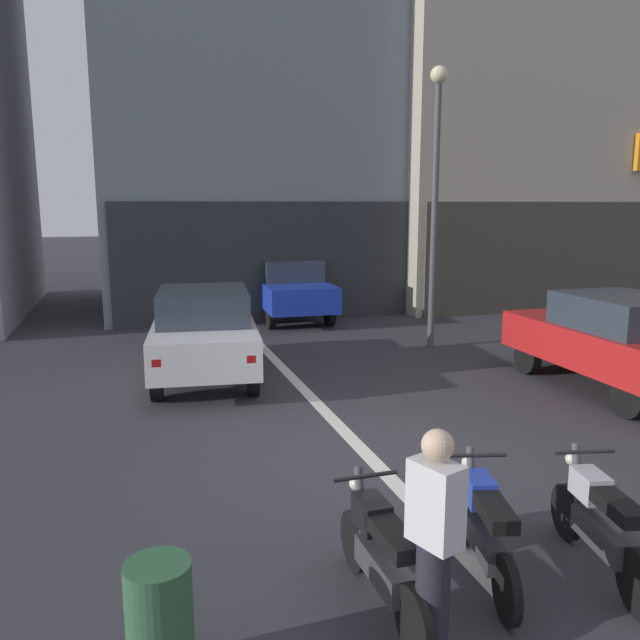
# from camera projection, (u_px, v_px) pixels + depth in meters

# --- Properties ---
(ground_plane) EXTENTS (120.00, 120.00, 0.00)m
(ground_plane) POSITION_uv_depth(u_px,v_px,m) (369.00, 457.00, 7.92)
(ground_plane) COLOR #333338
(lane_centre_line) EXTENTS (0.20, 18.00, 0.01)m
(lane_centre_line) POSITION_uv_depth(u_px,v_px,m) (267.00, 352.00, 13.56)
(lane_centre_line) COLOR silver
(lane_centre_line) RESTS_ON ground
(building_mid_block) EXTENTS (10.41, 7.15, 18.43)m
(building_mid_block) POSITION_uv_depth(u_px,v_px,m) (270.00, 1.00, 19.06)
(building_mid_block) COLOR gray
(building_mid_block) RESTS_ON ground
(building_far_right) EXTENTS (10.21, 8.76, 13.20)m
(building_far_right) POSITION_uv_depth(u_px,v_px,m) (501.00, 103.00, 21.88)
(building_far_right) COLOR #B2A893
(building_far_right) RESTS_ON ground
(car_white_crossing_near) EXTENTS (2.23, 4.28, 1.64)m
(car_white_crossing_near) POSITION_uv_depth(u_px,v_px,m) (204.00, 330.00, 11.40)
(car_white_crossing_near) COLOR black
(car_white_crossing_near) RESTS_ON ground
(car_red_parked_kerbside) EXTENTS (1.86, 4.14, 1.64)m
(car_red_parked_kerbside) POSITION_uv_depth(u_px,v_px,m) (616.00, 339.00, 10.61)
(car_red_parked_kerbside) COLOR black
(car_red_parked_kerbside) RESTS_ON ground
(car_blue_down_street) EXTENTS (1.92, 4.16, 1.64)m
(car_blue_down_street) POSITION_uv_depth(u_px,v_px,m) (290.00, 287.00, 17.38)
(car_blue_down_street) COLOR black
(car_blue_down_street) RESTS_ON ground
(street_lamp) EXTENTS (0.36, 0.36, 5.94)m
(street_lamp) POSITION_uv_depth(u_px,v_px,m) (436.00, 178.00, 13.35)
(street_lamp) COLOR #47474C
(street_lamp) RESTS_ON ground
(motorcycle_black_row_leftmost) EXTENTS (0.55, 1.67, 0.98)m
(motorcycle_black_row_leftmost) POSITION_uv_depth(u_px,v_px,m) (381.00, 553.00, 4.89)
(motorcycle_black_row_leftmost) COLOR black
(motorcycle_black_row_leftmost) RESTS_ON ground
(motorcycle_blue_row_left_mid) EXTENTS (0.60, 1.64, 0.98)m
(motorcycle_blue_row_left_mid) POSITION_uv_depth(u_px,v_px,m) (484.00, 527.00, 5.29)
(motorcycle_blue_row_left_mid) COLOR black
(motorcycle_blue_row_left_mid) RESTS_ON ground
(motorcycle_silver_row_centre) EXTENTS (0.55, 1.65, 0.98)m
(motorcycle_silver_row_centre) POSITION_uv_depth(u_px,v_px,m) (600.00, 522.00, 5.37)
(motorcycle_silver_row_centre) COLOR black
(motorcycle_silver_row_centre) RESTS_ON ground
(person_by_motorcycles) EXTENTS (0.33, 0.41, 1.67)m
(person_by_motorcycles) POSITION_uv_depth(u_px,v_px,m) (434.00, 544.00, 4.27)
(person_by_motorcycles) COLOR #23232D
(person_by_motorcycles) RESTS_ON ground
(trash_bin) EXTENTS (0.44, 0.44, 0.85)m
(trash_bin) POSITION_uv_depth(u_px,v_px,m) (160.00, 623.00, 4.12)
(trash_bin) COLOR #2D5938
(trash_bin) RESTS_ON ground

